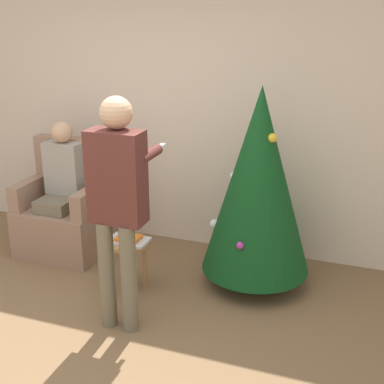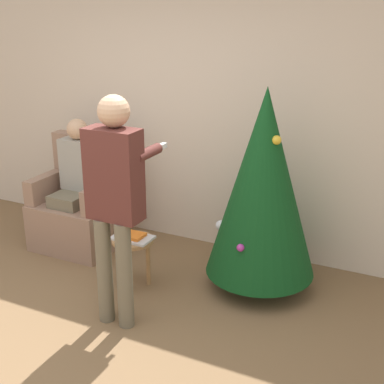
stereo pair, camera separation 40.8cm
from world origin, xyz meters
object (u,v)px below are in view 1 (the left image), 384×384
(person_seated, at_px, (61,183))
(armchair, at_px, (66,214))
(christmas_tree, at_px, (258,182))
(person_standing, at_px, (117,195))
(side_stool, at_px, (129,250))

(person_seated, bearing_deg, armchair, 90.00)
(christmas_tree, distance_m, person_standing, 1.25)
(christmas_tree, distance_m, side_stool, 1.23)
(armchair, xyz_separation_m, side_stool, (0.92, -0.48, -0.02))
(side_stool, bearing_deg, armchair, 152.73)
(christmas_tree, bearing_deg, person_seated, -179.28)
(christmas_tree, height_order, side_stool, christmas_tree)
(christmas_tree, relative_size, person_standing, 0.99)
(side_stool, bearing_deg, christmas_tree, 25.46)
(armchair, distance_m, person_standing, 1.62)
(armchair, bearing_deg, side_stool, -27.27)
(armchair, bearing_deg, christmas_tree, -0.25)
(person_standing, bearing_deg, side_stool, 110.58)
(person_standing, distance_m, side_stool, 0.87)
(person_standing, relative_size, side_stool, 3.95)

